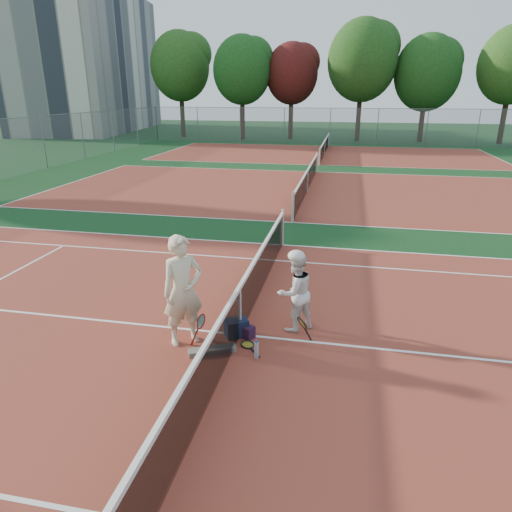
{
  "coord_description": "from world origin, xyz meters",
  "views": [
    {
      "loc": [
        1.8,
        -7.41,
        4.35
      ],
      "look_at": [
        0.0,
        1.53,
        1.05
      ],
      "focal_mm": 32.0,
      "sensor_mm": 36.0,
      "label": 1
    }
  ],
  "objects_px": {
    "racket_red": "(201,329)",
    "racket_black_held": "(302,330)",
    "sports_bag_navy": "(236,328)",
    "racket_spare": "(248,344)",
    "water_bottle": "(256,350)",
    "player_a": "(183,291)",
    "net_main": "(240,311)",
    "sports_bag_purple": "(246,332)",
    "player_b": "(295,292)",
    "apartment_block": "(89,62)"
  },
  "relations": [
    {
      "from": "racket_red",
      "to": "racket_black_held",
      "type": "distance_m",
      "value": 1.83
    },
    {
      "from": "racket_red",
      "to": "sports_bag_navy",
      "type": "bearing_deg",
      "value": -8.97
    },
    {
      "from": "racket_black_held",
      "to": "racket_red",
      "type": "bearing_deg",
      "value": -29.97
    },
    {
      "from": "racket_red",
      "to": "racket_black_held",
      "type": "relative_size",
      "value": 1.01
    },
    {
      "from": "racket_black_held",
      "to": "racket_spare",
      "type": "xyz_separation_m",
      "value": [
        -0.95,
        -0.26,
        -0.25
      ]
    },
    {
      "from": "water_bottle",
      "to": "player_a",
      "type": "bearing_deg",
      "value": 168.25
    },
    {
      "from": "racket_black_held",
      "to": "racket_spare",
      "type": "relative_size",
      "value": 0.91
    },
    {
      "from": "net_main",
      "to": "sports_bag_purple",
      "type": "height_order",
      "value": "net_main"
    },
    {
      "from": "player_b",
      "to": "racket_black_held",
      "type": "relative_size",
      "value": 2.84
    },
    {
      "from": "apartment_block",
      "to": "sports_bag_purple",
      "type": "distance_m",
      "value": 52.79
    },
    {
      "from": "net_main",
      "to": "sports_bag_navy",
      "type": "relative_size",
      "value": 26.25
    },
    {
      "from": "player_b",
      "to": "sports_bag_navy",
      "type": "relative_size",
      "value": 3.7
    },
    {
      "from": "sports_bag_navy",
      "to": "sports_bag_purple",
      "type": "height_order",
      "value": "sports_bag_navy"
    },
    {
      "from": "racket_red",
      "to": "racket_spare",
      "type": "distance_m",
      "value": 0.89
    },
    {
      "from": "racket_spare",
      "to": "sports_bag_navy",
      "type": "distance_m",
      "value": 0.44
    },
    {
      "from": "racket_red",
      "to": "racket_black_held",
      "type": "height_order",
      "value": "racket_red"
    },
    {
      "from": "player_b",
      "to": "water_bottle",
      "type": "relative_size",
      "value": 5.16
    },
    {
      "from": "player_b",
      "to": "sports_bag_purple",
      "type": "xyz_separation_m",
      "value": [
        -0.84,
        -0.5,
        -0.66
      ]
    },
    {
      "from": "player_a",
      "to": "racket_spare",
      "type": "xyz_separation_m",
      "value": [
        1.15,
        0.08,
        -1.0
      ]
    },
    {
      "from": "net_main",
      "to": "racket_spare",
      "type": "distance_m",
      "value": 0.64
    },
    {
      "from": "racket_red",
      "to": "water_bottle",
      "type": "distance_m",
      "value": 1.14
    },
    {
      "from": "racket_black_held",
      "to": "sports_bag_navy",
      "type": "xyz_separation_m",
      "value": [
        -1.23,
        0.05,
        -0.11
      ]
    },
    {
      "from": "player_a",
      "to": "sports_bag_navy",
      "type": "distance_m",
      "value": 1.28
    },
    {
      "from": "water_bottle",
      "to": "sports_bag_navy",
      "type": "bearing_deg",
      "value": 127.55
    },
    {
      "from": "apartment_block",
      "to": "water_bottle",
      "type": "bearing_deg",
      "value": -57.52
    },
    {
      "from": "sports_bag_navy",
      "to": "water_bottle",
      "type": "relative_size",
      "value": 1.39
    },
    {
      "from": "apartment_block",
      "to": "racket_red",
      "type": "height_order",
      "value": "apartment_block"
    },
    {
      "from": "apartment_block",
      "to": "sports_bag_navy",
      "type": "height_order",
      "value": "apartment_block"
    },
    {
      "from": "player_b",
      "to": "racket_black_held",
      "type": "xyz_separation_m",
      "value": [
        0.19,
        -0.53,
        -0.5
      ]
    },
    {
      "from": "player_a",
      "to": "sports_bag_purple",
      "type": "height_order",
      "value": "player_a"
    },
    {
      "from": "racket_black_held",
      "to": "sports_bag_navy",
      "type": "relative_size",
      "value": 1.3
    },
    {
      "from": "net_main",
      "to": "apartment_block",
      "type": "relative_size",
      "value": 0.5
    },
    {
      "from": "net_main",
      "to": "sports_bag_navy",
      "type": "height_order",
      "value": "net_main"
    },
    {
      "from": "net_main",
      "to": "racket_black_held",
      "type": "bearing_deg",
      "value": -4.28
    },
    {
      "from": "player_a",
      "to": "player_b",
      "type": "relative_size",
      "value": 1.32
    },
    {
      "from": "sports_bag_navy",
      "to": "sports_bag_purple",
      "type": "bearing_deg",
      "value": -5.08
    },
    {
      "from": "racket_red",
      "to": "sports_bag_navy",
      "type": "xyz_separation_m",
      "value": [
        0.57,
        0.36,
        -0.11
      ]
    },
    {
      "from": "racket_red",
      "to": "sports_bag_navy",
      "type": "height_order",
      "value": "racket_red"
    },
    {
      "from": "player_a",
      "to": "racket_spare",
      "type": "bearing_deg",
      "value": -35.39
    },
    {
      "from": "apartment_block",
      "to": "sports_bag_purple",
      "type": "xyz_separation_m",
      "value": [
        28.14,
        -44.05,
        -7.38
      ]
    },
    {
      "from": "sports_bag_purple",
      "to": "racket_black_held",
      "type": "bearing_deg",
      "value": -1.84
    },
    {
      "from": "player_a",
      "to": "sports_bag_navy",
      "type": "height_order",
      "value": "player_a"
    },
    {
      "from": "sports_bag_navy",
      "to": "racket_red",
      "type": "bearing_deg",
      "value": -147.46
    },
    {
      "from": "player_a",
      "to": "water_bottle",
      "type": "bearing_deg",
      "value": -51.11
    },
    {
      "from": "apartment_block",
      "to": "racket_spare",
      "type": "xyz_separation_m",
      "value": [
        28.22,
        -44.35,
        -7.48
      ]
    },
    {
      "from": "racket_spare",
      "to": "water_bottle",
      "type": "xyz_separation_m",
      "value": [
        0.24,
        -0.37,
        0.13
      ]
    },
    {
      "from": "apartment_block",
      "to": "racket_red",
      "type": "xyz_separation_m",
      "value": [
        27.37,
        -44.4,
        -7.22
      ]
    },
    {
      "from": "racket_red",
      "to": "sports_bag_purple",
      "type": "distance_m",
      "value": 0.85
    },
    {
      "from": "player_a",
      "to": "racket_spare",
      "type": "distance_m",
      "value": 1.53
    },
    {
      "from": "apartment_block",
      "to": "net_main",
      "type": "bearing_deg",
      "value": -57.53
    }
  ]
}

